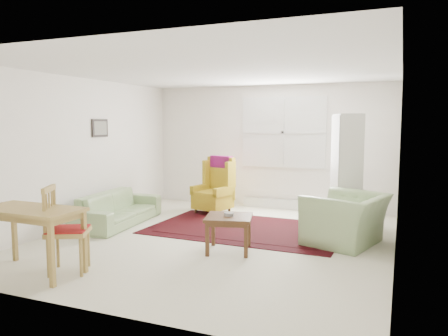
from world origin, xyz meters
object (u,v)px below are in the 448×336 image
at_px(sofa, 118,202).
at_px(coffee_table, 229,233).
at_px(cabinet, 347,170).
at_px(wingback_chair, 213,185).
at_px(desk_chair, 68,229).
at_px(desk, 31,241).
at_px(stool, 216,201).
at_px(armchair, 346,214).

xyz_separation_m(sofa, coffee_table, (2.36, -0.77, -0.13)).
xyz_separation_m(coffee_table, cabinet, (1.29, 2.16, 0.70)).
xyz_separation_m(wingback_chair, cabinet, (2.51, -0.08, 0.40)).
bearing_deg(desk_chair, desk, 90.52).
xyz_separation_m(stool, cabinet, (2.52, -0.27, 0.74)).
height_order(armchair, stool, armchair).
xyz_separation_m(armchair, stool, (-2.66, 1.45, -0.23)).
bearing_deg(stool, desk_chair, -93.04).
height_order(armchair, desk_chair, desk_chair).
xyz_separation_m(armchair, desk, (-3.24, -2.65, -0.05)).
relative_size(armchair, wingback_chair, 1.02).
distance_m(wingback_chair, cabinet, 2.54).
xyz_separation_m(sofa, armchair, (3.78, 0.21, 0.06)).
bearing_deg(sofa, cabinet, -74.02).
bearing_deg(sofa, wingback_chair, -42.46).
height_order(sofa, coffee_table, sofa).
distance_m(cabinet, desk, 4.95).
distance_m(armchair, wingback_chair, 2.94).
distance_m(sofa, coffee_table, 2.48).
bearing_deg(stool, cabinet, -6.17).
bearing_deg(armchair, sofa, -70.12).
distance_m(stool, desk, 4.14).
distance_m(stool, desk_chair, 3.92).
distance_m(armchair, coffee_table, 1.74).
bearing_deg(desk, armchair, 39.24).
xyz_separation_m(wingback_chair, coffee_table, (1.23, -2.24, -0.30)).
distance_m(armchair, stool, 3.04).
bearing_deg(sofa, desk, -172.34).
xyz_separation_m(cabinet, desk, (-3.10, -3.83, -0.56)).
bearing_deg(sofa, armchair, -91.71).
xyz_separation_m(cabinet, desk_chair, (-2.72, -3.63, -0.44)).
height_order(wingback_chair, coffee_table, wingback_chair).
distance_m(coffee_table, stool, 2.73).
xyz_separation_m(wingback_chair, stool, (-0.00, 0.19, -0.34)).
relative_size(armchair, stool, 2.68).
height_order(sofa, wingback_chair, wingback_chair).
xyz_separation_m(coffee_table, desk_chair, (-1.44, -1.47, 0.26)).
bearing_deg(desk, wingback_chair, 81.46).
relative_size(cabinet, desk, 1.56).
xyz_separation_m(sofa, cabinet, (3.64, 1.39, 0.57)).
relative_size(stool, desk_chair, 0.41).
distance_m(armchair, desk_chair, 3.77).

